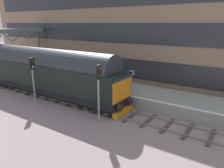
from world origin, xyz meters
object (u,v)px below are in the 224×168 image
(diesel_locomotive, at_px, (47,71))
(waiting_passenger, at_px, (100,77))
(signal_post_mid, at_px, (99,86))
(platform_number_sign, at_px, (132,79))
(signal_post_far, at_px, (33,74))

(diesel_locomotive, height_order, waiting_passenger, diesel_locomotive)
(signal_post_mid, bearing_deg, platform_number_sign, -5.65)
(signal_post_mid, distance_m, waiting_passenger, 5.59)
(signal_post_mid, height_order, platform_number_sign, signal_post_mid)
(signal_post_mid, bearing_deg, signal_post_far, 90.00)
(diesel_locomotive, distance_m, waiting_passenger, 5.19)
(platform_number_sign, height_order, waiting_passenger, platform_number_sign)
(diesel_locomotive, relative_size, platform_number_sign, 8.26)
(diesel_locomotive, xyz_separation_m, signal_post_mid, (-1.97, -7.79, 0.23))
(signal_post_mid, xyz_separation_m, waiting_passenger, (4.48, 3.27, -0.72))
(signal_post_far, bearing_deg, waiting_passenger, -41.73)
(platform_number_sign, bearing_deg, signal_post_far, 117.98)
(waiting_passenger, bearing_deg, platform_number_sign, 176.58)
(platform_number_sign, bearing_deg, waiting_passenger, 83.68)
(diesel_locomotive, height_order, signal_post_mid, diesel_locomotive)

